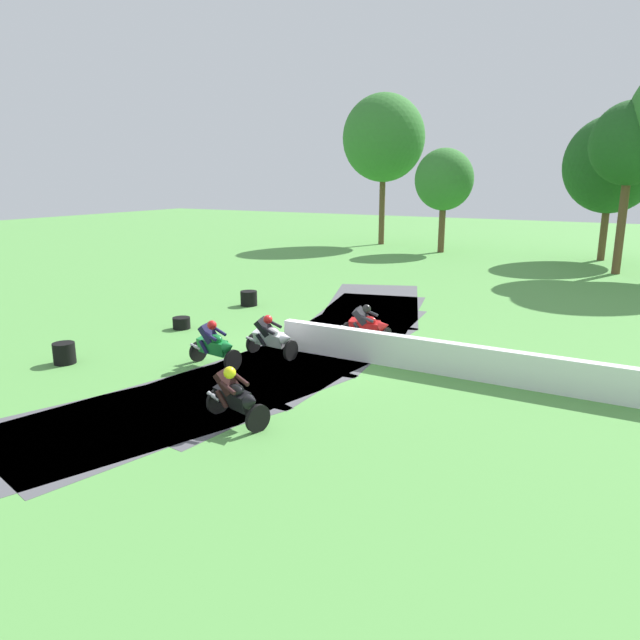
{
  "coord_description": "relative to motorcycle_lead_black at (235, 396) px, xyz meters",
  "views": [
    {
      "loc": [
        8.47,
        -14.68,
        5.15
      ],
      "look_at": [
        -0.0,
        0.46,
        0.9
      ],
      "focal_mm": 32.98,
      "sensor_mm": 36.0,
      "label": 1
    }
  ],
  "objects": [
    {
      "name": "safety_barrier",
      "position": [
        4.24,
        5.34,
        -0.19
      ],
      "size": [
        12.72,
        0.4,
        0.9
      ],
      "primitive_type": "cube",
      "rotation": [
        0.0,
        0.0,
        -1.58
      ],
      "color": "white",
      "rests_on": "ground"
    },
    {
      "name": "tree_far_left",
      "position": [
        4.72,
        31.57,
        5.2
      ],
      "size": [
        5.59,
        5.59,
        8.79
      ],
      "color": "brown",
      "rests_on": "ground"
    },
    {
      "name": "motorcycle_fourth_red",
      "position": [
        -0.16,
        6.98,
        -0.01
      ],
      "size": [
        1.68,
        0.87,
        1.42
      ],
      "color": "black",
      "rests_on": "ground"
    },
    {
      "name": "tree_far_right",
      "position": [
        5.86,
        26.14,
        6.12
      ],
      "size": [
        4.09,
        4.09,
        8.97
      ],
      "color": "brown",
      "rests_on": "ground"
    },
    {
      "name": "tire_stack_mid_b",
      "position": [
        -6.77,
        9.81,
        -0.34
      ],
      "size": [
        0.68,
        0.68,
        0.6
      ],
      "color": "black",
      "rests_on": "ground"
    },
    {
      "name": "ground_plane",
      "position": [
        -1.21,
        5.38,
        -0.64
      ],
      "size": [
        120.0,
        120.0,
        0.0
      ],
      "primitive_type": "plane",
      "color": "#569947"
    },
    {
      "name": "motorcycle_chase_green",
      "position": [
        -2.86,
        2.83,
        0.01
      ],
      "size": [
        1.71,
        0.92,
        1.43
      ],
      "color": "black",
      "rests_on": "ground"
    },
    {
      "name": "tire_stack_near",
      "position": [
        -6.79,
        1.02,
        -0.34
      ],
      "size": [
        0.61,
        0.61,
        0.6
      ],
      "color": "black",
      "rests_on": "ground"
    },
    {
      "name": "tree_mid_rise",
      "position": [
        -5.36,
        30.53,
        4.28
      ],
      "size": [
        3.95,
        3.95,
        7.02
      ],
      "color": "brown",
      "rests_on": "ground"
    },
    {
      "name": "motorcycle_lead_black",
      "position": [
        0.0,
        0.0,
        0.0
      ],
      "size": [
        1.69,
        1.12,
        1.43
      ],
      "color": "black",
      "rests_on": "ground"
    },
    {
      "name": "track_asphalt",
      "position": [
        -1.81,
        5.39,
        -0.64
      ],
      "size": [
        6.84,
        23.95,
        0.01
      ],
      "color": "#515156",
      "rests_on": "ground"
    },
    {
      "name": "tire_stack_mid_a",
      "position": [
        -6.6,
        5.61,
        -0.44
      ],
      "size": [
        0.6,
        0.6,
        0.4
      ],
      "color": "black",
      "rests_on": "ground"
    },
    {
      "name": "tree_behind_barrier",
      "position": [
        -11.01,
        33.15,
        7.29
      ],
      "size": [
        6.15,
        6.15,
        11.18
      ],
      "color": "brown",
      "rests_on": "ground"
    },
    {
      "name": "motorcycle_trailing_white",
      "position": [
        -2.01,
        4.34,
        -0.01
      ],
      "size": [
        1.7,
        0.93,
        1.42
      ],
      "color": "black",
      "rests_on": "ground"
    }
  ]
}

